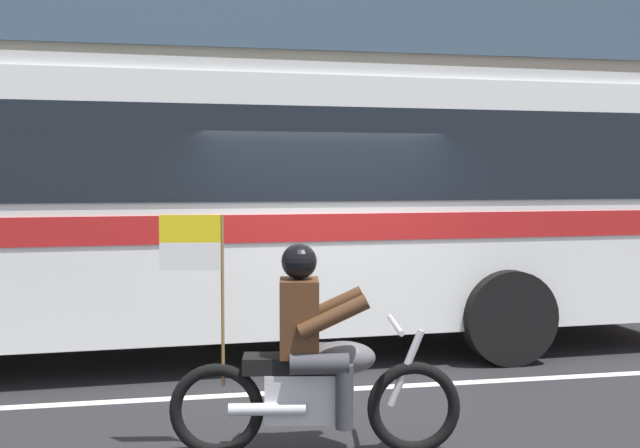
# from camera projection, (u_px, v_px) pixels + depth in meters

# --- Properties ---
(ground_plane) EXTENTS (60.00, 60.00, 0.00)m
(ground_plane) POSITION_uv_depth(u_px,v_px,m) (326.00, 374.00, 7.98)
(ground_plane) COLOR black
(sidewalk_curb) EXTENTS (28.00, 3.80, 0.15)m
(sidewalk_curb) POSITION_uv_depth(u_px,v_px,m) (265.00, 294.00, 12.97)
(sidewalk_curb) COLOR gray
(sidewalk_curb) RESTS_ON ground_plane
(lane_center_stripe) EXTENTS (26.60, 0.14, 0.01)m
(lane_center_stripe) POSITION_uv_depth(u_px,v_px,m) (339.00, 389.00, 7.39)
(lane_center_stripe) COLOR silver
(lane_center_stripe) RESTS_ON ground_plane
(transit_bus) EXTENTS (11.45, 3.06, 3.22)m
(transit_bus) POSITION_uv_depth(u_px,v_px,m) (212.00, 191.00, 8.82)
(transit_bus) COLOR white
(transit_bus) RESTS_ON ground_plane
(motorcycle_with_rider) EXTENTS (2.18, 0.69, 1.78)m
(motorcycle_with_rider) POSITION_uv_depth(u_px,v_px,m) (312.00, 366.00, 5.62)
(motorcycle_with_rider) COLOR black
(motorcycle_with_rider) RESTS_ON ground_plane
(fire_hydrant) EXTENTS (0.22, 0.30, 0.75)m
(fire_hydrant) POSITION_uv_depth(u_px,v_px,m) (166.00, 276.00, 11.83)
(fire_hydrant) COLOR gold
(fire_hydrant) RESTS_ON sidewalk_curb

